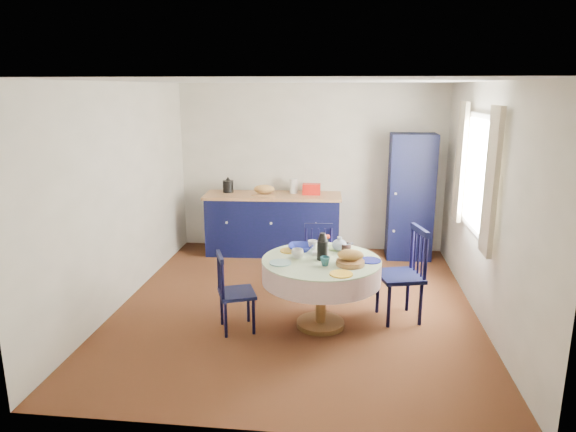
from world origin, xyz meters
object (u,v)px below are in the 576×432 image
(chair_far, at_px, (319,259))
(mug_d, at_px, (312,245))
(pantry_cabinet, at_px, (410,197))
(mug_c, at_px, (346,248))
(chair_left, at_px, (233,292))
(kitchen_counter, at_px, (273,223))
(cobalt_bowl, at_px, (301,248))
(dining_table, at_px, (322,270))
(chair_right, at_px, (404,273))
(mug_a, at_px, (297,254))
(mug_b, at_px, (325,261))

(chair_far, xyz_separation_m, mug_d, (-0.04, -0.56, 0.36))
(mug_d, bearing_deg, pantry_cabinet, 58.38)
(pantry_cabinet, relative_size, mug_d, 17.85)
(mug_c, xyz_separation_m, mug_d, (-0.36, 0.06, 0.00))
(chair_left, distance_m, chair_far, 1.36)
(kitchen_counter, bearing_deg, pantry_cabinet, -2.08)
(kitchen_counter, height_order, cobalt_bowl, kitchen_counter)
(dining_table, xyz_separation_m, mug_c, (0.23, 0.28, 0.17))
(kitchen_counter, xyz_separation_m, dining_table, (0.85, -2.39, 0.15))
(kitchen_counter, relative_size, chair_right, 2.01)
(mug_a, relative_size, mug_c, 1.06)
(chair_far, distance_m, chair_right, 1.13)
(chair_left, distance_m, mug_a, 0.76)
(chair_right, distance_m, mug_d, 1.02)
(dining_table, height_order, chair_far, dining_table)
(mug_a, bearing_deg, chair_left, -162.83)
(dining_table, height_order, mug_d, dining_table)
(chair_far, distance_m, mug_b, 1.15)
(pantry_cabinet, height_order, chair_far, pantry_cabinet)
(kitchen_counter, bearing_deg, mug_b, -73.81)
(kitchen_counter, height_order, chair_left, kitchen_counter)
(mug_d, bearing_deg, chair_right, -3.44)
(mug_b, xyz_separation_m, mug_d, (-0.16, 0.52, 0.00))
(mug_a, bearing_deg, mug_c, 28.69)
(chair_right, relative_size, mug_a, 8.23)
(chair_right, bearing_deg, mug_c, -104.41)
(pantry_cabinet, xyz_separation_m, chair_left, (-2.05, -2.60, -0.49))
(pantry_cabinet, distance_m, mug_b, 2.83)
(kitchen_counter, xyz_separation_m, chair_far, (0.77, -1.49, -0.04))
(chair_far, xyz_separation_m, chair_right, (0.94, -0.62, 0.09))
(kitchen_counter, xyz_separation_m, mug_d, (0.72, -2.05, 0.32))
(chair_right, relative_size, mug_b, 10.43)
(chair_left, distance_m, mug_d, 1.00)
(mug_c, bearing_deg, pantry_cabinet, 66.72)
(kitchen_counter, height_order, pantry_cabinet, pantry_cabinet)
(cobalt_bowl, bearing_deg, pantry_cabinet, 57.01)
(pantry_cabinet, distance_m, chair_far, 2.01)
(chair_far, distance_m, mug_c, 0.78)
(dining_table, xyz_separation_m, cobalt_bowl, (-0.24, 0.26, 0.15))
(cobalt_bowl, bearing_deg, chair_left, -145.28)
(chair_left, height_order, chair_far, chair_far)
(kitchen_counter, xyz_separation_m, pantry_cabinet, (2.00, 0.02, 0.44))
(mug_d, bearing_deg, kitchen_counter, 109.46)
(mug_a, distance_m, mug_d, 0.36)
(chair_far, bearing_deg, mug_c, -69.62)
(dining_table, relative_size, mug_a, 9.85)
(kitchen_counter, xyz_separation_m, mug_c, (1.08, -2.11, 0.32))
(chair_left, height_order, mug_a, mug_a)
(kitchen_counter, relative_size, pantry_cabinet, 1.13)
(chair_right, height_order, cobalt_bowl, chair_right)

